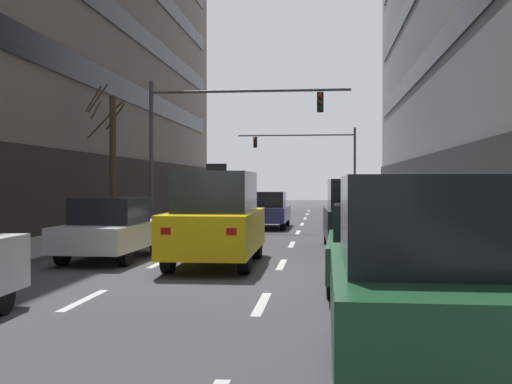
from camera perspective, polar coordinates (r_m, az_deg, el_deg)
ground_plane at (r=13.60m, az=-4.64°, el=-7.57°), size 120.00×120.00×0.00m
sidewalk_right at (r=13.80m, az=20.76°, el=-7.20°), size 2.89×80.00×0.14m
lane_stripe_l1_s3 at (r=11.15m, az=-15.33°, el=-9.43°), size 0.16×2.00×0.01m
lane_stripe_l1_s4 at (r=15.86m, az=-8.68°, el=-6.36°), size 0.16×2.00×0.01m
lane_stripe_l1_s5 at (r=20.71m, az=-5.14°, el=-4.67°), size 0.16×2.00×0.01m
lane_stripe_l1_s6 at (r=25.61m, az=-2.96°, el=-3.62°), size 0.16×2.00×0.01m
lane_stripe_l1_s7 at (r=30.55m, az=-1.48°, el=-2.90°), size 0.16×2.00×0.01m
lane_stripe_l1_s8 at (r=35.50m, az=-0.42°, el=-2.38°), size 0.16×2.00×0.01m
lane_stripe_l1_s9 at (r=40.46m, az=0.38°, el=-1.99°), size 0.16×2.00×0.01m
lane_stripe_l1_s10 at (r=45.44m, az=1.01°, el=-1.68°), size 0.16×2.00×0.01m
lane_stripe_l2_s3 at (r=10.45m, az=0.53°, el=-10.09°), size 0.16×2.00×0.01m
lane_stripe_l2_s4 at (r=15.38m, az=2.34°, el=-6.58°), size 0.16×2.00×0.01m
lane_stripe_l2_s5 at (r=20.34m, az=3.27°, el=-4.77°), size 0.16×2.00×0.01m
lane_stripe_l2_s6 at (r=25.31m, az=3.82°, el=-3.67°), size 0.16×2.00×0.01m
lane_stripe_l2_s7 at (r=30.30m, az=4.20°, el=-2.93°), size 0.16×2.00×0.01m
lane_stripe_l2_s8 at (r=35.29m, az=4.47°, el=-2.40°), size 0.16×2.00×0.01m
lane_stripe_l2_s9 at (r=40.28m, az=4.67°, el=-2.00°), size 0.16×2.00×0.01m
lane_stripe_l2_s10 at (r=45.27m, az=4.82°, el=-1.69°), size 0.16×2.00×0.01m
car_driving_0 at (r=16.74m, az=-12.91°, el=-3.28°), size 1.89×4.33×1.61m
car_driving_1 at (r=27.65m, az=1.03°, el=-1.65°), size 1.83×4.30×1.61m
taxi_driving_3 at (r=15.19m, az=-3.61°, el=-2.42°), size 1.99×4.68×2.45m
car_parked_0 at (r=6.49m, az=14.81°, el=-7.72°), size 1.80×4.25×2.05m
car_parked_1 at (r=12.19m, az=10.68°, el=-4.86°), size 1.88×4.27×1.58m
car_parked_2 at (r=19.12m, az=9.01°, el=-2.00°), size 1.94×4.39×2.10m
traffic_signal_0 at (r=27.27m, az=-4.08°, el=6.07°), size 8.70×0.35×6.29m
traffic_signal_1 at (r=48.69m, az=5.61°, el=3.61°), size 9.11×0.34×6.11m
street_tree_0 at (r=25.31m, az=-12.96°, el=3.11°), size 1.48×1.87×5.86m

